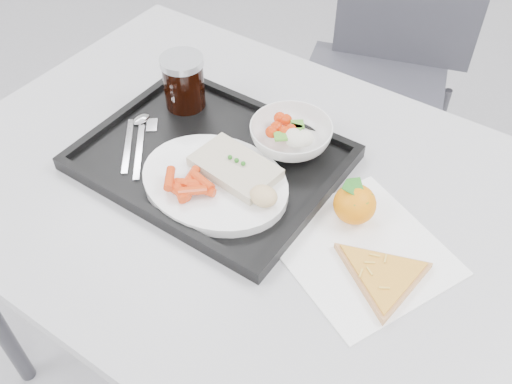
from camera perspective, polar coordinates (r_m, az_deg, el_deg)
table at (r=1.05m, az=0.73°, el=-2.60°), size 1.20×0.80×0.75m
chair at (r=1.77m, az=12.94°, el=13.08°), size 0.53×0.53×0.93m
tray at (r=1.05m, az=-4.49°, el=3.28°), size 0.45×0.35×0.03m
dinner_plate at (r=0.99m, az=-4.15°, el=0.97°), size 0.27×0.27×0.02m
fish_fillet at (r=0.99m, az=-2.10°, el=2.48°), size 0.16×0.11×0.03m
bread_roll at (r=0.93m, az=0.76°, el=-0.40°), size 0.06×0.05×0.03m
salad_bowl at (r=1.06m, az=3.52°, el=5.65°), size 0.15×0.15×0.05m
cola_glass at (r=1.14m, az=-7.25°, el=10.95°), size 0.08×0.08×0.11m
cutlery at (r=1.11m, az=-11.73°, el=5.45°), size 0.13×0.16×0.01m
napkin at (r=0.93m, az=10.51°, el=-5.83°), size 0.33×0.32×0.00m
tangerine at (r=0.95m, az=9.85°, el=-1.17°), size 0.09×0.09×0.07m
pizza_slice at (r=0.90m, az=12.57°, el=-8.20°), size 0.21×0.21×0.02m
carrot_pile at (r=0.96m, az=-6.79°, el=0.68°), size 0.10×0.08×0.02m
salad_contents at (r=1.04m, az=3.54°, el=5.84°), size 0.10×0.08×0.03m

